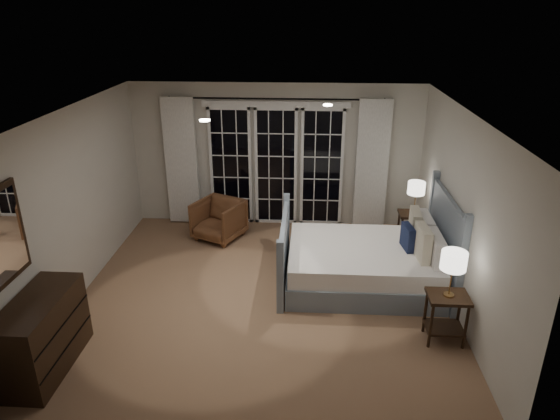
# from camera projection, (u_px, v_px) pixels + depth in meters

# --- Properties ---
(floor) EXTENTS (5.00, 5.00, 0.00)m
(floor) POSITION_uv_depth(u_px,v_px,m) (264.00, 294.00, 6.86)
(floor) COLOR #8D694C
(floor) RESTS_ON ground
(ceiling) EXTENTS (5.00, 5.00, 0.00)m
(ceiling) POSITION_uv_depth(u_px,v_px,m) (261.00, 113.00, 5.90)
(ceiling) COLOR white
(ceiling) RESTS_ON wall_back
(wall_left) EXTENTS (0.02, 5.00, 2.50)m
(wall_left) POSITION_uv_depth(u_px,v_px,m) (73.00, 206.00, 6.52)
(wall_left) COLOR beige
(wall_left) RESTS_ON floor
(wall_right) EXTENTS (0.02, 5.00, 2.50)m
(wall_right) POSITION_uv_depth(u_px,v_px,m) (462.00, 215.00, 6.24)
(wall_right) COLOR beige
(wall_right) RESTS_ON floor
(wall_back) EXTENTS (5.00, 0.02, 2.50)m
(wall_back) POSITION_uv_depth(u_px,v_px,m) (276.00, 156.00, 8.68)
(wall_back) COLOR beige
(wall_back) RESTS_ON floor
(wall_front) EXTENTS (5.00, 0.02, 2.50)m
(wall_front) POSITION_uv_depth(u_px,v_px,m) (235.00, 327.00, 4.07)
(wall_front) COLOR beige
(wall_front) RESTS_ON floor
(french_doors) EXTENTS (2.50, 0.04, 2.20)m
(french_doors) POSITION_uv_depth(u_px,v_px,m) (276.00, 165.00, 8.71)
(french_doors) COLOR black
(french_doors) RESTS_ON wall_back
(curtain_rod) EXTENTS (3.50, 0.03, 0.03)m
(curtain_rod) POSITION_uv_depth(u_px,v_px,m) (276.00, 99.00, 8.21)
(curtain_rod) COLOR black
(curtain_rod) RESTS_ON wall_back
(curtain_left) EXTENTS (0.55, 0.10, 2.25)m
(curtain_left) POSITION_uv_depth(u_px,v_px,m) (182.00, 162.00, 8.70)
(curtain_left) COLOR white
(curtain_left) RESTS_ON curtain_rod
(curtain_right) EXTENTS (0.55, 0.10, 2.25)m
(curtain_right) POSITION_uv_depth(u_px,v_px,m) (372.00, 165.00, 8.52)
(curtain_right) COLOR white
(curtain_right) RESTS_ON curtain_rod
(downlight_a) EXTENTS (0.12, 0.12, 0.01)m
(downlight_a) POSITION_uv_depth(u_px,v_px,m) (328.00, 105.00, 6.41)
(downlight_a) COLOR white
(downlight_a) RESTS_ON ceiling
(downlight_b) EXTENTS (0.12, 0.12, 0.01)m
(downlight_b) POSITION_uv_depth(u_px,v_px,m) (205.00, 120.00, 5.57)
(downlight_b) COLOR white
(downlight_b) RESTS_ON ceiling
(bed) EXTENTS (2.27, 1.63, 1.32)m
(bed) POSITION_uv_depth(u_px,v_px,m) (366.00, 262.00, 7.03)
(bed) COLOR slate
(bed) RESTS_ON floor
(nightstand_left) EXTENTS (0.47, 0.37, 0.61)m
(nightstand_left) POSITION_uv_depth(u_px,v_px,m) (446.00, 311.00, 5.78)
(nightstand_left) COLOR black
(nightstand_left) RESTS_ON floor
(nightstand_right) EXTENTS (0.46, 0.37, 0.60)m
(nightstand_right) POSITION_uv_depth(u_px,v_px,m) (412.00, 225.00, 8.06)
(nightstand_right) COLOR black
(nightstand_right) RESTS_ON floor
(lamp_left) EXTENTS (0.29, 0.29, 0.56)m
(lamp_left) POSITION_uv_depth(u_px,v_px,m) (454.00, 261.00, 5.53)
(lamp_left) COLOR #B88749
(lamp_left) RESTS_ON nightstand_left
(lamp_right) EXTENTS (0.27, 0.27, 0.53)m
(lamp_right) POSITION_uv_depth(u_px,v_px,m) (416.00, 189.00, 7.82)
(lamp_right) COLOR #B88749
(lamp_right) RESTS_ON nightstand_right
(armchair) EXTENTS (0.96, 0.97, 0.67)m
(armchair) POSITION_uv_depth(u_px,v_px,m) (219.00, 220.00, 8.38)
(armchair) COLOR brown
(armchair) RESTS_ON floor
(dresser) EXTENTS (0.51, 1.20, 0.85)m
(dresser) POSITION_uv_depth(u_px,v_px,m) (42.00, 335.00, 5.32)
(dresser) COLOR black
(dresser) RESTS_ON floor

